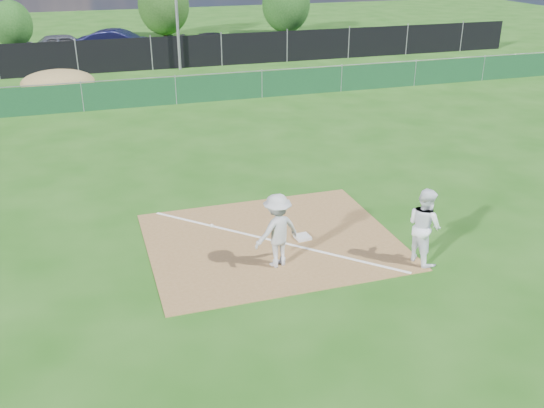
{
  "coord_description": "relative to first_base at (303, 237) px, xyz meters",
  "views": [
    {
      "loc": [
        -4.05,
        -11.66,
        6.89
      ],
      "look_at": [
        0.01,
        1.0,
        1.0
      ],
      "focal_mm": 40.0,
      "sensor_mm": 36.0,
      "label": 1
    }
  ],
  "objects": [
    {
      "name": "car_mid",
      "position": [
        -2.14,
        26.56,
        0.78
      ],
      "size": [
        5.32,
        3.33,
        1.66
      ],
      "primitive_type": "imported",
      "rotation": [
        0.0,
        0.0,
        1.23
      ],
      "color": "black",
      "rests_on": "parking_lot"
    },
    {
      "name": "ground",
      "position": [
        -0.76,
        9.13,
        -0.06
      ],
      "size": [
        90.0,
        90.0,
        0.0
      ],
      "primitive_type": "plane",
      "color": "#1C4E10",
      "rests_on": "ground"
    },
    {
      "name": "tree_mid",
      "position": [
        1.79,
        34.13,
        2.22
      ],
      "size": [
        3.73,
        3.73,
        4.43
      ],
      "color": "#382316",
      "rests_on": "ground"
    },
    {
      "name": "foul_line",
      "position": [
        -0.76,
        0.13,
        -0.03
      ],
      "size": [
        5.01,
        5.01,
        0.01
      ],
      "primitive_type": "cube",
      "rotation": [
        0.0,
        0.0,
        0.79
      ],
      "color": "white",
      "rests_on": "infield_dirt"
    },
    {
      "name": "black_fence",
      "position": [
        -0.76,
        22.13,
        0.84
      ],
      "size": [
        46.0,
        0.04,
        1.8
      ],
      "primitive_type": "cube",
      "color": "black",
      "rests_on": "ground"
    },
    {
      "name": "tree_right",
      "position": [
        10.79,
        32.64,
        2.15
      ],
      "size": [
        3.62,
        3.62,
        4.29
      ],
      "color": "#382316",
      "rests_on": "ground"
    },
    {
      "name": "car_right",
      "position": [
        3.9,
        26.18,
        0.59
      ],
      "size": [
        4.6,
        2.4,
        1.27
      ],
      "primitive_type": "imported",
      "rotation": [
        0.0,
        0.0,
        1.72
      ],
      "color": "black",
      "rests_on": "parking_lot"
    },
    {
      "name": "runner",
      "position": [
        2.23,
        -1.86,
        0.84
      ],
      "size": [
        0.82,
        0.98,
        1.8
      ],
      "primitive_type": "imported",
      "rotation": [
        0.0,
        0.0,
        1.75
      ],
      "color": "white",
      "rests_on": "ground"
    },
    {
      "name": "infield_dirt",
      "position": [
        -0.76,
        0.13,
        -0.05
      ],
      "size": [
        6.0,
        5.0,
        0.02
      ],
      "primitive_type": "cube",
      "color": "olive",
      "rests_on": "ground"
    },
    {
      "name": "first_base",
      "position": [
        0.0,
        0.0,
        0.0
      ],
      "size": [
        0.38,
        0.38,
        0.07
      ],
      "primitive_type": "cube",
      "rotation": [
        0.0,
        0.0,
        0.09
      ],
      "color": "silver",
      "rests_on": "infield_dirt"
    },
    {
      "name": "play_at_first",
      "position": [
        -1.01,
        -1.04,
        0.83
      ],
      "size": [
        2.11,
        0.94,
        1.73
      ],
      "color": "silver",
      "rests_on": "infield_dirt"
    },
    {
      "name": "parking_lot",
      "position": [
        -0.76,
        27.13,
        -0.05
      ],
      "size": [
        46.0,
        9.0,
        0.01
      ],
      "primitive_type": "cube",
      "color": "black",
      "rests_on": "ground"
    },
    {
      "name": "car_left",
      "position": [
        -5.3,
        27.12,
        0.72
      ],
      "size": [
        4.55,
        1.99,
        1.53
      ],
      "primitive_type": "imported",
      "rotation": [
        0.0,
        0.0,
        1.61
      ],
      "color": "#9EA0A5",
      "rests_on": "parking_lot"
    },
    {
      "name": "green_fence",
      "position": [
        -0.76,
        14.13,
        0.54
      ],
      "size": [
        44.0,
        0.05,
        1.2
      ],
      "primitive_type": "cube",
      "color": "#0F391D",
      "rests_on": "ground"
    },
    {
      "name": "dirt_mound",
      "position": [
        -5.76,
        17.63,
        0.53
      ],
      "size": [
        3.38,
        2.6,
        1.17
      ],
      "primitive_type": "ellipsoid",
      "color": "olive",
      "rests_on": "ground"
    },
    {
      "name": "tree_left",
      "position": [
        -8.56,
        31.83,
        1.55
      ],
      "size": [
        2.64,
        2.64,
        3.13
      ],
      "color": "#382316",
      "rests_on": "ground"
    }
  ]
}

